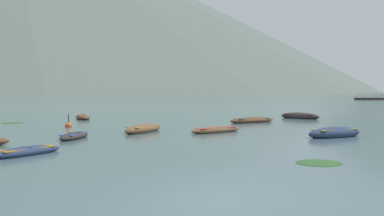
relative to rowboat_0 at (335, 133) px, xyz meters
name	(u,v)px	position (x,y,z in m)	size (l,w,h in m)	color
ground_plane	(169,93)	(-8.35, 1486.87, -0.23)	(6000.00, 6000.00, 0.00)	#476066
mountain_1	(7,0)	(-540.41, 1351.32, 306.33)	(2263.65, 2263.65, 613.11)	#56665B
mountain_2	(226,63)	(239.98, 1746.42, 131.67)	(1061.75, 1061.75, 263.79)	slate
mountain_3	(382,48)	(844.40, 1562.92, 181.82)	(982.31, 982.31, 364.10)	#56665B
rowboat_0	(335,133)	(0.00, 0.00, 0.00)	(4.07, 2.80, 0.73)	navy
rowboat_2	(252,120)	(-2.45, 11.45, -0.04)	(4.63, 3.25, 0.59)	brown
rowboat_3	(216,130)	(-6.52, 3.05, -0.08)	(3.79, 2.92, 0.48)	brown
rowboat_4	(74,136)	(-14.81, 0.05, -0.09)	(1.53, 3.20, 0.44)	#2D2826
rowboat_6	(143,129)	(-11.19, 3.47, -0.02)	(2.84, 4.00, 0.65)	brown
rowboat_7	(300,116)	(3.29, 16.28, 0.01)	(3.70, 3.90, 0.75)	#2D2826
rowboat_8	(27,151)	(-15.35, -5.89, -0.09)	(2.58, 3.08, 0.44)	navy
rowboat_10	(83,117)	(-17.85, 16.79, -0.04)	(2.43, 4.12, 0.61)	brown
ferry_0	(370,99)	(60.89, 115.82, 0.22)	(10.34, 5.46, 2.54)	#2D2826
mooring_buoy	(68,126)	(-16.98, 7.63, -0.12)	(0.49, 0.49, 1.10)	#DB4C1E
weed_patch_2	(319,163)	(-4.11, -8.46, -0.23)	(1.71, 1.50, 0.14)	#2D5628
weed_patch_3	(13,123)	(-22.59, 11.80, -0.23)	(1.86, 1.59, 0.14)	#2D5628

